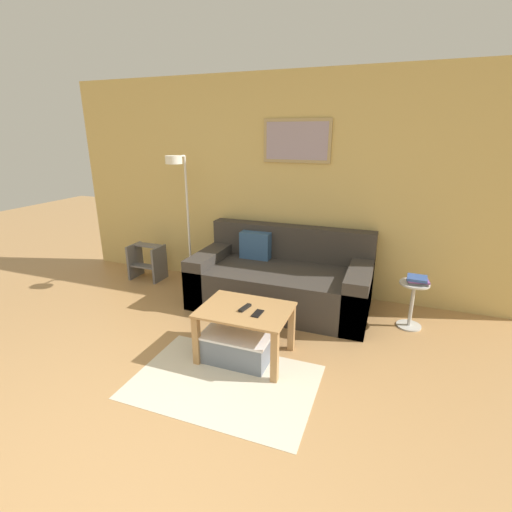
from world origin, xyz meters
name	(u,v)px	position (x,y,z in m)	size (l,w,h in m)	color
ground_plane	(90,503)	(0.00, 0.00, 0.00)	(16.00, 16.00, 0.00)	tan
wall_back	(277,186)	(0.00, 3.24, 1.28)	(5.60, 0.09, 2.55)	#D6B76B
area_rug	(224,381)	(0.23, 1.18, 0.00)	(1.44, 0.98, 0.01)	beige
couch	(281,280)	(0.24, 2.72, 0.29)	(1.96, 0.99, 0.85)	#38332D
coffee_table	(245,319)	(0.26, 1.58, 0.36)	(0.77, 0.57, 0.46)	#AD7F4C
storage_bin	(238,345)	(0.21, 1.53, 0.13)	(0.59, 0.43, 0.26)	slate
floor_lamp	(181,200)	(-1.04, 2.75, 1.13)	(0.23, 0.44, 1.65)	white
side_table	(412,301)	(1.63, 2.67, 0.29)	(0.29, 0.29, 0.48)	silver
book_stack	(417,280)	(1.65, 2.66, 0.52)	(0.21, 0.19, 0.06)	#4C4C51
remote_control	(245,308)	(0.25, 1.58, 0.47)	(0.04, 0.15, 0.02)	black
cell_phone	(258,313)	(0.39, 1.53, 0.47)	(0.07, 0.14, 0.01)	black
step_stool	(147,261)	(-1.69, 2.83, 0.25)	(0.43, 0.31, 0.47)	slate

